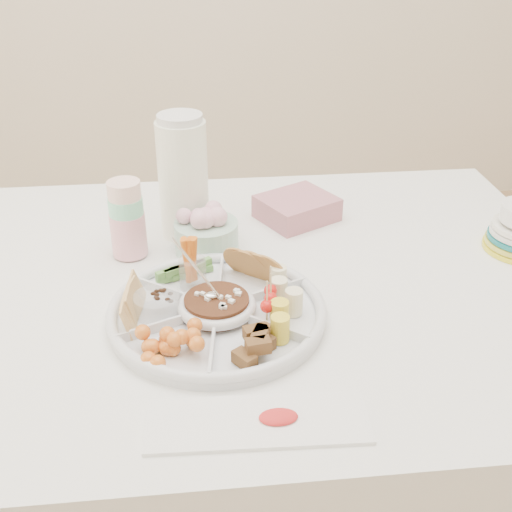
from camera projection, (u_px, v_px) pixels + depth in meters
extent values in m
cube|color=white|center=(213.00, 423.00, 1.44)|extent=(1.52, 1.02, 0.76)
cylinder|color=silver|center=(217.00, 309.00, 1.13)|extent=(0.50, 0.50, 0.04)
cylinder|color=#4A2317|center=(217.00, 306.00, 1.12)|extent=(0.15, 0.15, 0.04)
cylinder|color=silver|center=(126.00, 212.00, 1.30)|extent=(0.08, 0.08, 0.20)
cylinder|color=white|center=(183.00, 175.00, 1.36)|extent=(0.14, 0.14, 0.28)
cylinder|color=silver|center=(206.00, 230.00, 1.33)|extent=(0.16, 0.16, 0.10)
cube|color=#B46E7A|center=(297.00, 208.00, 1.48)|extent=(0.21, 0.20, 0.05)
cube|color=white|center=(258.00, 422.00, 0.91)|extent=(0.32, 0.12, 0.01)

